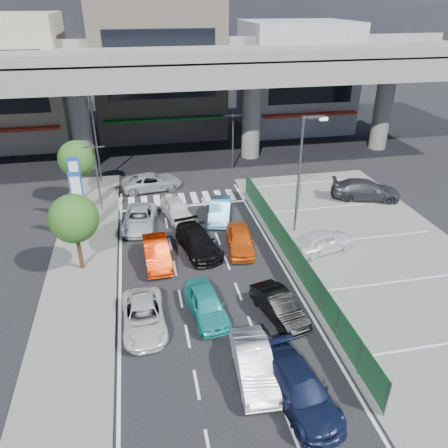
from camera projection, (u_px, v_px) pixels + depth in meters
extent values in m
plane|color=black|center=(210.00, 295.00, 23.83)|extent=(120.00, 120.00, 0.00)
cube|color=slate|center=(376.00, 254.00, 27.50)|extent=(12.00, 28.00, 0.06)
cube|color=slate|center=(83.00, 268.00, 26.03)|extent=(4.00, 30.00, 0.12)
cylinder|color=slate|center=(81.00, 126.00, 39.64)|extent=(1.80, 1.80, 8.00)
cylinder|color=slate|center=(251.00, 117.00, 42.47)|extent=(1.80, 1.80, 8.00)
cylinder|color=slate|center=(383.00, 110.00, 44.95)|extent=(1.80, 1.80, 8.00)
cube|color=slate|center=(166.00, 65.00, 38.73)|extent=(64.00, 14.00, 2.00)
cube|color=slate|center=(172.00, 60.00, 32.23)|extent=(64.00, 0.40, 0.90)
cube|color=slate|center=(159.00, 42.00, 44.03)|extent=(64.00, 0.40, 0.90)
cube|color=#A19982|center=(6.00, 82.00, 45.74)|extent=(12.00, 10.00, 13.00)
cube|color=#AA2514|center=(3.00, 129.00, 43.03)|extent=(10.80, 1.60, 0.25)
cube|color=gray|center=(158.00, 66.00, 48.97)|extent=(14.00, 10.00, 15.00)
cube|color=#146527|center=(165.00, 119.00, 46.73)|extent=(12.60, 1.60, 0.25)
cube|color=black|center=(161.00, 65.00, 44.27)|extent=(11.20, 0.10, 6.75)
cube|color=gray|center=(296.00, 76.00, 51.64)|extent=(12.00, 10.00, 12.00)
cube|color=#AA2514|center=(309.00, 114.00, 48.70)|extent=(10.80, 1.60, 0.25)
cube|color=black|center=(312.00, 78.00, 47.00)|extent=(9.60, 0.10, 5.40)
cylinder|color=#595B60|center=(98.00, 179.00, 31.93)|extent=(0.14, 0.14, 5.20)
cube|color=#595B60|center=(93.00, 147.00, 30.82)|extent=(1.60, 0.08, 0.08)
imported|color=black|center=(94.00, 151.00, 30.96)|extent=(0.26, 1.24, 0.50)
cylinder|color=#595B60|center=(233.00, 142.00, 40.08)|extent=(0.14, 0.14, 5.20)
cube|color=#595B60|center=(233.00, 115.00, 38.96)|extent=(1.60, 0.08, 0.08)
imported|color=black|center=(233.00, 119.00, 39.10)|extent=(0.26, 1.24, 0.50)
cylinder|color=#595B60|center=(299.00, 177.00, 28.41)|extent=(0.16, 0.16, 8.00)
cube|color=#595B60|center=(313.00, 117.00, 26.71)|extent=(1.40, 0.15, 0.15)
cube|color=silver|center=(324.00, 119.00, 26.90)|extent=(0.50, 0.22, 0.18)
cylinder|color=#595B60|center=(95.00, 137.00, 36.44)|extent=(0.16, 0.16, 8.00)
cube|color=#595B60|center=(97.00, 89.00, 34.73)|extent=(1.40, 0.15, 0.15)
cube|color=silver|center=(106.00, 91.00, 34.92)|extent=(0.50, 0.22, 0.18)
cylinder|color=#595B60|center=(82.00, 223.00, 28.98)|extent=(0.10, 0.10, 2.20)
cube|color=#164098|center=(77.00, 194.00, 28.01)|extent=(0.80, 0.12, 3.00)
cube|color=white|center=(77.00, 194.00, 27.95)|extent=(0.60, 0.02, 2.40)
cylinder|color=#595B60|center=(80.00, 205.00, 31.52)|extent=(0.10, 0.10, 2.20)
cube|color=#164098|center=(75.00, 178.00, 30.54)|extent=(0.80, 0.12, 3.00)
cube|color=white|center=(75.00, 178.00, 30.48)|extent=(0.60, 0.02, 2.40)
cylinder|color=#382314|center=(80.00, 252.00, 25.50)|extent=(0.24, 0.24, 2.40)
sphere|color=#1A4714|center=(74.00, 219.00, 24.48)|extent=(2.80, 2.80, 2.80)
cylinder|color=#382314|center=(81.00, 185.00, 34.47)|extent=(0.24, 0.24, 2.40)
sphere|color=#1A4714|center=(77.00, 159.00, 33.45)|extent=(2.80, 2.80, 2.80)
imported|color=white|center=(254.00, 364.00, 18.44)|extent=(1.70, 4.27, 1.38)
imported|color=#101834|center=(300.00, 389.00, 17.27)|extent=(2.67, 5.00, 1.38)
imported|color=silver|center=(144.00, 317.00, 21.27)|extent=(2.18, 4.49, 1.23)
imported|color=teal|center=(206.00, 304.00, 22.02)|extent=(2.13, 4.23, 1.38)
imported|color=black|center=(279.00, 306.00, 21.94)|extent=(2.28, 4.14, 1.29)
imported|color=red|center=(157.00, 253.00, 26.40)|extent=(1.63, 4.25, 1.38)
imported|color=black|center=(198.00, 242.00, 27.61)|extent=(2.82, 5.04, 1.38)
imported|color=#D8500E|center=(240.00, 240.00, 27.77)|extent=(2.10, 4.22, 1.38)
imported|color=#BABEC2|center=(139.00, 219.00, 30.54)|extent=(2.78, 4.89, 1.29)
imported|color=silver|center=(176.00, 209.00, 31.87)|extent=(2.39, 4.26, 1.37)
imported|color=#5DAEDE|center=(220.00, 210.00, 31.65)|extent=(2.43, 4.42, 1.38)
imported|color=#97999E|center=(152.00, 182.00, 36.47)|extent=(5.25, 2.95, 1.39)
imported|color=silver|center=(322.00, 241.00, 27.49)|extent=(4.54, 2.73, 1.45)
imported|color=#2C2D32|center=(366.00, 190.00, 34.64)|extent=(5.71, 3.74, 1.54)
cone|color=#F92A0D|center=(312.00, 242.00, 28.11)|extent=(0.43, 0.43, 0.72)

